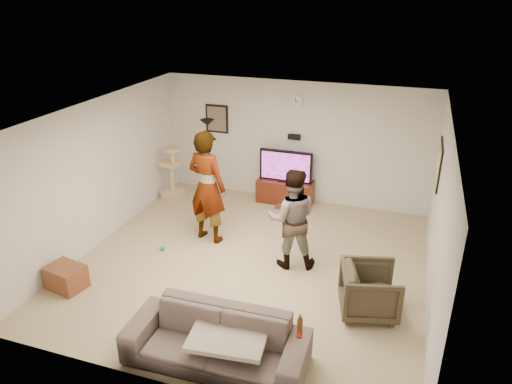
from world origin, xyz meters
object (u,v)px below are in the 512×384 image
(tv, at_px, (286,166))
(beer_bottle, at_px, (300,328))
(person_right, at_px, (292,219))
(armchair, at_px, (370,291))
(side_table, at_px, (66,277))
(cat_tree, at_px, (172,173))
(tv_stand, at_px, (285,191))
(person_left, at_px, (207,187))
(sofa, at_px, (216,340))
(floor_lamp, at_px, (209,161))

(tv, height_order, beer_bottle, tv)
(beer_bottle, bearing_deg, tv, 107.12)
(person_right, xyz_separation_m, armchair, (1.35, -0.87, -0.47))
(armchair, xyz_separation_m, side_table, (-4.37, -0.85, -0.17))
(tv, relative_size, cat_tree, 0.94)
(cat_tree, xyz_separation_m, person_right, (3.04, -1.72, 0.24))
(cat_tree, bearing_deg, tv, 14.38)
(tv_stand, height_order, armchair, armchair)
(armchair, bearing_deg, beer_bottle, 144.19)
(armchair, height_order, side_table, armchair)
(side_table, bearing_deg, cat_tree, 90.29)
(person_left, distance_m, armchair, 3.27)
(person_left, height_order, armchair, person_left)
(sofa, bearing_deg, beer_bottle, -1.36)
(tv, distance_m, armchair, 3.83)
(sofa, relative_size, side_table, 4.02)
(armchair, relative_size, side_table, 1.43)
(person_right, relative_size, beer_bottle, 6.62)
(beer_bottle, distance_m, armchair, 1.72)
(tv, height_order, side_table, tv)
(tv, xyz_separation_m, person_right, (0.73, -2.32, 0.02))
(person_right, bearing_deg, person_left, -29.26)
(cat_tree, xyz_separation_m, beer_bottle, (3.77, -4.15, 0.18))
(tv, relative_size, floor_lamp, 0.63)
(side_table, bearing_deg, tv_stand, 60.39)
(cat_tree, bearing_deg, tv_stand, 14.38)
(tv, relative_size, person_left, 0.54)
(side_table, bearing_deg, tv, 60.39)
(floor_lamp, bearing_deg, person_right, -40.27)
(tv_stand, distance_m, person_right, 2.50)
(tv_stand, bearing_deg, person_right, -72.50)
(side_table, bearing_deg, sofa, -14.40)
(sofa, distance_m, side_table, 2.84)
(person_left, bearing_deg, tv, -101.02)
(floor_lamp, height_order, beer_bottle, floor_lamp)
(tv_stand, xyz_separation_m, side_table, (-2.29, -4.03, -0.06))
(person_left, relative_size, armchair, 2.59)
(cat_tree, relative_size, side_table, 2.15)
(cat_tree, relative_size, beer_bottle, 4.68)
(tv, xyz_separation_m, side_table, (-2.29, -4.03, -0.63))
(tv_stand, bearing_deg, beer_bottle, -72.88)
(sofa, relative_size, beer_bottle, 8.75)
(tv_stand, xyz_separation_m, tv, (0.00, 0.00, 0.57))
(person_left, relative_size, sofa, 0.92)
(beer_bottle, relative_size, side_table, 0.46)
(person_right, bearing_deg, tv_stand, -89.00)
(floor_lamp, relative_size, beer_bottle, 6.94)
(sofa, height_order, beer_bottle, beer_bottle)
(sofa, bearing_deg, side_table, 164.24)
(side_table, bearing_deg, armchair, 11.03)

